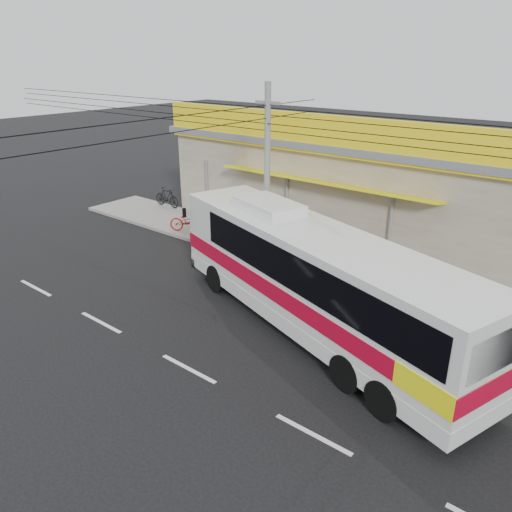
{
  "coord_description": "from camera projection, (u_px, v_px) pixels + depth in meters",
  "views": [
    {
      "loc": [
        8.58,
        -10.2,
        7.94
      ],
      "look_at": [
        -1.29,
        2.0,
        1.56
      ],
      "focal_mm": 35.0,
      "sensor_mm": 36.0,
      "label": 1
    }
  ],
  "objects": [
    {
      "name": "utility_pole",
      "position": [
        268.0,
        118.0,
        17.64
      ],
      "size": [
        34.0,
        14.0,
        7.06
      ],
      "color": "slate",
      "rests_on": "ground"
    },
    {
      "name": "lane_markings",
      "position": [
        189.0,
        369.0,
        13.54
      ],
      "size": [
        50.0,
        0.12,
        0.01
      ],
      "primitive_type": null,
      "color": "silver",
      "rests_on": "ground"
    },
    {
      "name": "storefront_building",
      "position": [
        409.0,
        187.0,
        22.79
      ],
      "size": [
        22.6,
        9.2,
        5.7
      ],
      "color": "gray",
      "rests_on": "ground"
    },
    {
      "name": "coach_bus",
      "position": [
        319.0,
        277.0,
        14.5
      ],
      "size": [
        11.82,
        5.93,
        3.58
      ],
      "rotation": [
        0.0,
        0.0,
        -0.31
      ],
      "color": "silver",
      "rests_on": "ground"
    },
    {
      "name": "motorbike_dark",
      "position": [
        167.0,
        197.0,
        27.19
      ],
      "size": [
        1.79,
        0.52,
        1.07
      ],
      "primitive_type": "imported",
      "rotation": [
        0.0,
        0.0,
        1.58
      ],
      "color": "black",
      "rests_on": "sidewalk"
    },
    {
      "name": "motorbike_red",
      "position": [
        189.0,
        221.0,
        23.37
      ],
      "size": [
        1.97,
        1.49,
        0.99
      ],
      "primitive_type": "imported",
      "rotation": [
        0.0,
        0.0,
        2.07
      ],
      "color": "maroon",
      "rests_on": "sidewalk"
    },
    {
      "name": "ground",
      "position": [
        248.0,
        332.0,
        15.34
      ],
      "size": [
        120.0,
        120.0,
        0.0
      ],
      "primitive_type": "plane",
      "color": "black",
      "rests_on": "ground"
    },
    {
      "name": "sidewalk",
      "position": [
        345.0,
        269.0,
        19.63
      ],
      "size": [
        30.0,
        3.2,
        0.15
      ],
      "primitive_type": "cube",
      "color": "slate",
      "rests_on": "ground"
    }
  ]
}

